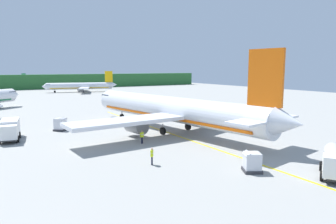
% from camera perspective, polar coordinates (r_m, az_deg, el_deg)
% --- Properties ---
extents(airliner_foreground, '(34.51, 41.58, 11.90)m').
position_cam_1_polar(airliner_foreground, '(47.62, 0.70, 0.43)').
color(airliner_foreground, silver).
rests_on(airliner_foreground, ground).
extents(airliner_far_taxiway, '(29.29, 24.40, 8.45)m').
position_cam_1_polar(airliner_far_taxiway, '(131.44, -15.71, 4.61)').
color(airliner_far_taxiway, silver).
rests_on(airliner_far_taxiway, ground).
extents(airliner_distant, '(20.65, 17.66, 6.95)m').
position_cam_1_polar(airliner_distant, '(171.39, -27.21, 4.62)').
color(airliner_distant, silver).
rests_on(airliner_distant, ground).
extents(service_truck_fuel, '(6.46, 5.23, 2.40)m').
position_cam_1_polar(service_truck_fuel, '(32.24, 28.43, -7.92)').
color(service_truck_fuel, white).
rests_on(service_truck_fuel, ground).
extents(service_truck_baggage, '(3.18, 6.53, 2.71)m').
position_cam_1_polar(service_truck_baggage, '(47.38, -27.10, -2.79)').
color(service_truck_baggage, white).
rests_on(service_truck_baggage, ground).
extents(cargo_container_near, '(2.25, 2.25, 1.98)m').
position_cam_1_polar(cargo_container_near, '(30.65, 15.17, -8.90)').
color(cargo_container_near, '#333338').
rests_on(cargo_container_near, ground).
extents(cargo_container_mid, '(2.41, 2.41, 2.08)m').
position_cam_1_polar(cargo_container_mid, '(51.40, -19.15, -2.17)').
color(cargo_container_mid, '#333338').
rests_on(cargo_container_mid, ground).
extents(crew_marshaller, '(0.60, 0.37, 1.73)m').
position_cam_1_polar(crew_marshaller, '(40.44, -4.81, -4.39)').
color(crew_marshaller, '#191E33').
rests_on(crew_marshaller, ground).
extents(crew_loader_left, '(0.46, 0.51, 1.77)m').
position_cam_1_polar(crew_loader_left, '(31.66, -2.97, -7.86)').
color(crew_loader_left, '#191E33').
rests_on(crew_loader_left, ground).
extents(apron_guide_line, '(0.30, 60.00, 0.01)m').
position_cam_1_polar(apron_guide_line, '(44.00, 2.61, -4.70)').
color(apron_guide_line, yellow).
rests_on(apron_guide_line, ground).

